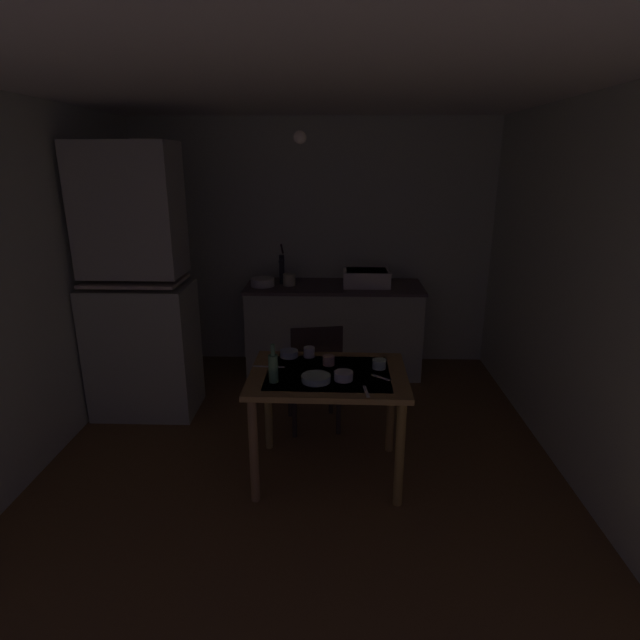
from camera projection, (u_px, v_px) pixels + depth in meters
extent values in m
plane|color=brown|center=(303.00, 448.00, 3.78)|extent=(4.61, 4.61, 0.00)
cube|color=beige|center=(314.00, 244.00, 5.18)|extent=(3.64, 0.10, 2.43)
cube|color=beige|center=(34.00, 286.00, 3.47)|extent=(0.10, 3.71, 2.43)
cube|color=beige|center=(578.00, 290.00, 3.36)|extent=(0.10, 3.71, 2.43)
cube|color=white|center=(299.00, 81.00, 3.03)|extent=(3.64, 3.71, 0.10)
cube|color=#B3B9A6|center=(144.00, 350.00, 4.20)|extent=(0.81, 0.52, 1.08)
cube|color=#B3B3A8|center=(129.00, 210.00, 3.86)|extent=(0.75, 0.44, 1.00)
cube|color=#BFAF9B|center=(135.00, 281.00, 4.00)|extent=(0.73, 0.47, 0.02)
cube|color=#B3B9A6|center=(334.00, 330.00, 5.06)|extent=(1.67, 0.60, 0.85)
cube|color=#544949|center=(334.00, 287.00, 4.93)|extent=(1.70, 0.63, 0.03)
sphere|color=#2D2823|center=(307.00, 336.00, 4.76)|extent=(0.02, 0.02, 0.02)
cube|color=silver|center=(366.00, 278.00, 4.89)|extent=(0.44, 0.34, 0.15)
cube|color=black|center=(367.00, 271.00, 4.87)|extent=(0.38, 0.28, 0.01)
cylinder|color=#232328|center=(282.00, 269.00, 4.94)|extent=(0.05, 0.05, 0.28)
cylinder|color=#232328|center=(281.00, 261.00, 4.85)|extent=(0.03, 0.12, 0.03)
cylinder|color=#2C1C21|center=(282.00, 249.00, 4.94)|extent=(0.02, 0.16, 0.12)
cylinder|color=white|center=(263.00, 282.00, 4.88)|extent=(0.23, 0.23, 0.07)
cylinder|color=beige|center=(289.00, 280.00, 4.91)|extent=(0.12, 0.12, 0.11)
cube|color=olive|center=(328.00, 375.00, 3.26)|extent=(1.01, 0.75, 0.04)
cube|color=white|center=(328.00, 373.00, 3.26)|extent=(0.79, 0.58, 0.00)
cylinder|color=olive|center=(254.00, 450.00, 3.10)|extent=(0.06, 0.06, 0.70)
cylinder|color=olive|center=(400.00, 454.00, 3.06)|extent=(0.06, 0.06, 0.70)
cylinder|color=olive|center=(268.00, 404.00, 3.69)|extent=(0.06, 0.06, 0.70)
cylinder|color=olive|center=(391.00, 407.00, 3.65)|extent=(0.06, 0.06, 0.70)
cube|color=#2F2420|center=(313.00, 375.00, 3.99)|extent=(0.47, 0.47, 0.03)
cube|color=black|center=(317.00, 356.00, 3.75)|extent=(0.38, 0.09, 0.43)
cylinder|color=#2F2420|center=(331.00, 390.00, 4.24)|extent=(0.04, 0.04, 0.42)
cylinder|color=#2F2420|center=(290.00, 393.00, 4.19)|extent=(0.04, 0.04, 0.42)
cylinder|color=#2F2420|center=(339.00, 409.00, 3.92)|extent=(0.04, 0.04, 0.42)
cylinder|color=#2F2420|center=(294.00, 412.00, 3.87)|extent=(0.04, 0.04, 0.42)
cylinder|color=#9EB2C6|center=(289.00, 354.00, 3.52)|extent=(0.12, 0.12, 0.04)
cylinder|color=#ADD1C1|center=(316.00, 378.00, 3.13)|extent=(0.18, 0.18, 0.04)
cylinder|color=white|center=(343.00, 376.00, 3.15)|extent=(0.12, 0.12, 0.05)
cylinder|color=white|center=(309.00, 352.00, 3.51)|extent=(0.08, 0.08, 0.07)
cylinder|color=tan|center=(329.00, 360.00, 3.38)|extent=(0.08, 0.08, 0.06)
cylinder|color=#ADD1C1|center=(379.00, 364.00, 3.32)|extent=(0.09, 0.09, 0.06)
cylinder|color=#4C7F56|center=(273.00, 369.00, 3.10)|extent=(0.06, 0.06, 0.17)
cylinder|color=#4C7F56|center=(273.00, 350.00, 3.07)|extent=(0.03, 0.03, 0.07)
cube|color=silver|center=(269.00, 367.00, 3.35)|extent=(0.21, 0.03, 0.00)
cube|color=beige|center=(366.00, 392.00, 2.99)|extent=(0.04, 0.15, 0.00)
cube|color=beige|center=(381.00, 377.00, 3.18)|extent=(0.11, 0.10, 0.00)
sphere|color=#F9EFCC|center=(300.00, 137.00, 3.02)|extent=(0.08, 0.08, 0.08)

